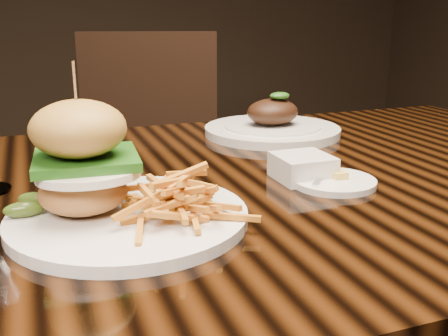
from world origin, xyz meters
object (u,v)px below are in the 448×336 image
object	(u,v)px
dining_table	(227,222)
chair_far	(149,161)
burger_plate	(118,185)
far_dish	(272,127)

from	to	relation	value
dining_table	chair_far	distance (m)	0.90
burger_plate	far_dish	size ratio (longest dim) A/B	1.02
dining_table	burger_plate	xyz separation A→B (m)	(-0.20, -0.13, 0.13)
dining_table	chair_far	world-z (taller)	chair_far
burger_plate	chair_far	size ratio (longest dim) A/B	0.32
dining_table	far_dish	distance (m)	0.35
dining_table	far_dish	xyz separation A→B (m)	(0.20, 0.26, 0.09)
chair_far	dining_table	bearing A→B (deg)	-77.34
burger_plate	far_dish	bearing A→B (deg)	60.73
burger_plate	chair_far	distance (m)	1.08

